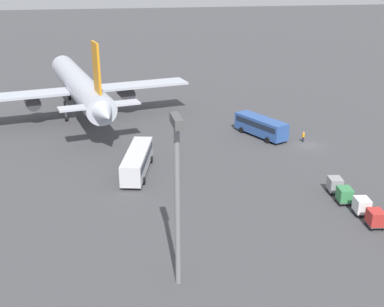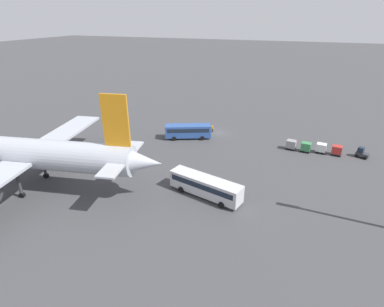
% 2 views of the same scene
% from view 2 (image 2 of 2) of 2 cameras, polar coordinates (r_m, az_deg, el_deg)
% --- Properties ---
extents(ground_plane, '(600.00, 600.00, 0.00)m').
position_cam_2_polar(ground_plane, '(74.69, 5.16, 3.97)').
color(ground_plane, '#424244').
extents(airplane, '(48.13, 41.53, 16.65)m').
position_cam_2_polar(airplane, '(55.91, -30.09, 0.07)').
color(airplane, '#B2B7C1').
rests_on(airplane, ground).
extents(shuttle_bus_near, '(10.84, 6.77, 3.26)m').
position_cam_2_polar(shuttle_bus_near, '(70.35, -0.78, 4.42)').
color(shuttle_bus_near, '#2D5199').
rests_on(shuttle_bus_near, ground).
extents(shuttle_bus_far, '(12.60, 5.76, 3.28)m').
position_cam_2_polar(shuttle_bus_far, '(47.87, 2.55, -6.06)').
color(shuttle_bus_far, silver).
rests_on(shuttle_bus_far, ground).
extents(baggage_tug, '(2.73, 2.38, 2.10)m').
position_cam_2_polar(baggage_tug, '(70.25, 29.61, 0.09)').
color(baggage_tug, '#333338').
rests_on(baggage_tug, ground).
extents(worker_person, '(0.38, 0.38, 1.74)m').
position_cam_2_polar(worker_person, '(74.75, 3.92, 4.75)').
color(worker_person, '#1E1E2D').
rests_on(worker_person, ground).
extents(cargo_cart_red, '(2.22, 1.95, 2.06)m').
position_cam_2_polar(cargo_cart_red, '(68.77, 25.88, 0.63)').
color(cargo_cart_red, '#38383D').
rests_on(cargo_cart_red, ground).
extents(cargo_cart_white, '(2.22, 1.95, 2.06)m').
position_cam_2_polar(cargo_cart_white, '(68.55, 23.39, 1.03)').
color(cargo_cart_white, '#38383D').
rests_on(cargo_cart_white, ground).
extents(cargo_cart_green, '(2.22, 1.95, 2.06)m').
position_cam_2_polar(cargo_cart_green, '(67.87, 20.88, 1.23)').
color(cargo_cart_green, '#38383D').
rests_on(cargo_cart_green, ground).
extents(cargo_cart_grey, '(2.22, 1.95, 2.06)m').
position_cam_2_polar(cargo_cart_grey, '(68.09, 18.37, 1.70)').
color(cargo_cart_grey, '#38383D').
rests_on(cargo_cart_grey, ground).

